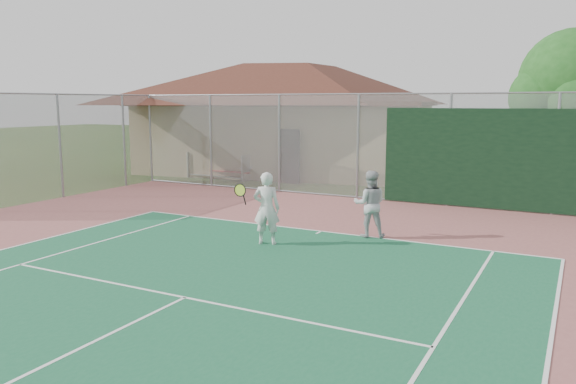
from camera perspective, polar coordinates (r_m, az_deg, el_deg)
The scene contains 7 objects.
back_fence at distance 18.10m, azimuth 16.33°, elevation 3.80°, with size 20.08×0.11×3.53m.
side_fence_left at distance 20.54m, azimuth -22.14°, elevation 4.31°, with size 0.08×9.00×3.50m.
clubhouse at distance 26.99m, azimuth 0.32°, elevation 8.62°, with size 14.96×11.19×5.90m.
bleachers at distance 24.40m, azimuth -6.29°, elevation 2.82°, with size 3.00×1.92×1.09m.
tree at distance 21.68m, azimuth 27.15°, elevation 9.69°, with size 4.17×3.95×5.81m.
player_white_front at distance 12.74m, azimuth -2.24°, elevation -1.71°, with size 1.03×0.62×1.66m.
player_grey_back at distance 13.58m, azimuth 8.31°, elevation -1.28°, with size 0.95×0.85×1.60m.
Camera 1 is at (5.68, -0.70, 3.23)m, focal length 35.00 mm.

